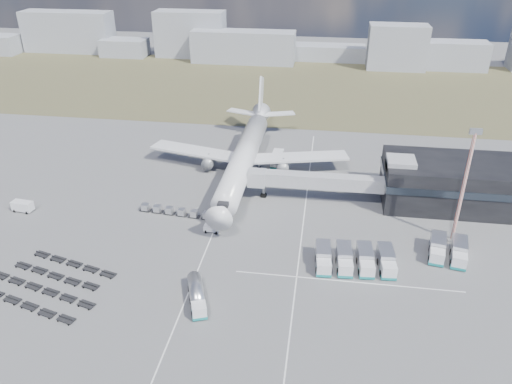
# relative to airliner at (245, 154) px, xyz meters

# --- Properties ---
(ground) EXTENTS (420.00, 420.00, 0.00)m
(ground) POSITION_rel_airliner_xyz_m (0.00, -32.38, -5.29)
(ground) COLOR #565659
(ground) RESTS_ON ground
(grass_strip) EXTENTS (420.00, 90.00, 0.01)m
(grass_strip) POSITION_rel_airliner_xyz_m (0.00, 77.62, -5.29)
(grass_strip) COLOR #443E29
(grass_strip) RESTS_ON ground
(lane_markings) EXTENTS (47.12, 110.00, 0.01)m
(lane_markings) POSITION_rel_airliner_xyz_m (9.77, -29.38, -5.29)
(lane_markings) COLOR silver
(lane_markings) RESTS_ON ground
(terminal) EXTENTS (30.40, 16.40, 11.00)m
(terminal) POSITION_rel_airliner_xyz_m (47.77, -8.41, -0.04)
(terminal) COLOR black
(terminal) RESTS_ON ground
(jet_bridge) EXTENTS (30.30, 3.80, 7.05)m
(jet_bridge) POSITION_rel_airliner_xyz_m (15.90, -11.95, -0.24)
(jet_bridge) COLOR #939399
(jet_bridge) RESTS_ON ground
(airliner) EXTENTS (51.59, 64.53, 17.62)m
(airliner) POSITION_rel_airliner_xyz_m (0.00, 0.00, 0.00)
(airliner) COLOR silver
(airliner) RESTS_ON ground
(skyline) EXTENTS (302.63, 24.24, 24.10)m
(skyline) POSITION_rel_airliner_xyz_m (5.46, 118.15, 3.45)
(skyline) COLOR #8E919B
(skyline) RESTS_ON ground
(fuel_tanker) EXTENTS (5.49, 9.68, 3.05)m
(fuel_tanker) POSITION_rel_airliner_xyz_m (0.10, -49.60, -3.77)
(fuel_tanker) COLOR silver
(fuel_tanker) RESTS_ON ground
(pushback_tug) EXTENTS (3.26, 1.88, 1.46)m
(pushback_tug) POSITION_rel_airliner_xyz_m (-2.30, -27.91, -4.56)
(pushback_tug) COLOR silver
(pushback_tug) RESTS_ON ground
(utility_van) EXTENTS (4.68, 2.52, 2.38)m
(utility_van) POSITION_rel_airliner_xyz_m (-45.12, -25.93, -4.10)
(utility_van) COLOR silver
(utility_van) RESTS_ON ground
(catering_truck) EXTENTS (3.00, 6.81, 3.08)m
(catering_truck) POSITION_rel_airliner_xyz_m (7.37, 6.08, -3.72)
(catering_truck) COLOR silver
(catering_truck) RESTS_ON ground
(service_trucks_near) EXTENTS (14.61, 8.74, 3.14)m
(service_trucks_near) POSITION_rel_airliner_xyz_m (26.21, -35.83, -3.59)
(service_trucks_near) COLOR silver
(service_trucks_near) RESTS_ON ground
(service_trucks_far) EXTENTS (7.90, 8.94, 3.17)m
(service_trucks_far) POSITION_rel_airliner_xyz_m (43.64, -30.31, -3.57)
(service_trucks_far) COLOR silver
(service_trucks_far) RESTS_ON ground
(uld_row) EXTENTS (16.60, 3.14, 1.50)m
(uld_row) POSITION_rel_airliner_xyz_m (-11.57, -22.60, -4.39)
(uld_row) COLOR black
(uld_row) RESTS_ON ground
(baggage_dollies) EXTENTS (24.00, 18.66, 0.69)m
(baggage_dollies) POSITION_rel_airliner_xyz_m (-27.19, -48.89, -4.95)
(baggage_dollies) COLOR black
(baggage_dollies) RESTS_ON ground
(floodlight_mast) EXTENTS (2.21, 1.83, 23.63)m
(floodlight_mast) POSITION_rel_airliner_xyz_m (45.79, -23.96, 6.55)
(floodlight_mast) COLOR #B4321C
(floodlight_mast) RESTS_ON ground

